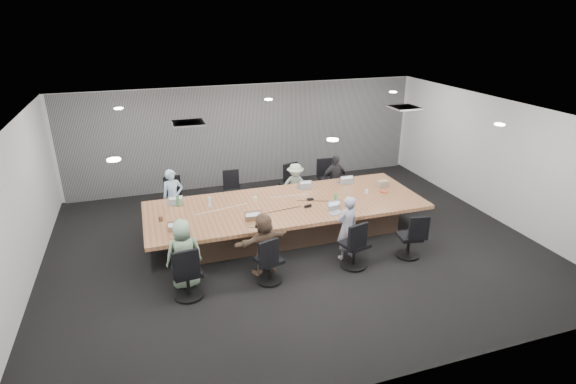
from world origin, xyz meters
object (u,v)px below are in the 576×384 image
object	(u,v)px
chair_0	(173,203)
chair_4	(187,276)
chair_7	(409,240)
bottle_green_left	(178,201)
snack_packet	(384,192)
laptop_4	(180,235)
conference_table	(287,218)
laptop_0	(175,203)
chair_3	(329,182)
laptop_5	(256,224)
person_3	(334,179)
person_2	(295,186)
laptop_2	(303,187)
person_4	(184,254)
laptop_3	(344,182)
canvas_bag	(383,184)
laptop_6	(336,213)
person_6	(347,228)
person_5	(264,244)
stapler	(308,206)
person_0	(173,197)
bottle_green_right	(335,199)
chair_2	(291,188)
bottle_clear	(210,202)
chair_6	(354,248)
chair_5	(269,264)
chair_1	(234,195)

from	to	relation	value
chair_0	chair_4	distance (m)	3.40
chair_7	bottle_green_left	bearing A→B (deg)	161.90
snack_packet	laptop_4	bearing A→B (deg)	-171.43
conference_table	laptop_0	bearing A→B (deg)	160.81
chair_3	chair_7	size ratio (longest dim) A/B	1.11
laptop_5	person_3	bearing A→B (deg)	44.17
chair_0	person_2	xyz separation A→B (m)	(2.97, -0.35, 0.21)
laptop_2	person_4	world-z (taller)	person_4
laptop_3	canvas_bag	world-z (taller)	canvas_bag
chair_3	person_3	bearing A→B (deg)	97.90
person_3	chair_0	bearing A→B (deg)	169.87
person_2	bottle_green_left	bearing A→B (deg)	-156.70
laptop_6	person_6	bearing A→B (deg)	-97.73
person_5	snack_packet	world-z (taller)	person_5
conference_table	laptop_4	size ratio (longest dim) A/B	16.76
chair_4	stapler	size ratio (longest dim) A/B	5.09
conference_table	laptop_2	size ratio (longest dim) A/B	20.48
person_0	bottle_green_right	size ratio (longest dim) A/B	5.96
chair_2	person_6	bearing A→B (deg)	76.24
laptop_0	stapler	size ratio (longest dim) A/B	1.83
chair_2	laptop_3	distance (m)	1.44
chair_2	bottle_clear	size ratio (longest dim) A/B	3.47
chair_6	laptop_5	size ratio (longest dim) A/B	2.36
chair_6	laptop_5	xyz separation A→B (m)	(-1.70, 0.90, 0.35)
laptop_4	laptop_5	world-z (taller)	same
chair_4	laptop_5	xyz separation A→B (m)	(1.46, 0.90, 0.34)
chair_5	canvas_bag	size ratio (longest dim) A/B	2.78
person_5	laptop_6	world-z (taller)	person_5
conference_table	person_6	bearing A→B (deg)	-59.00
laptop_4	person_6	xyz separation A→B (m)	(3.16, -0.55, -0.08)
person_4	person_5	world-z (taller)	person_4
chair_0	chair_6	xyz separation A→B (m)	(3.11, -3.40, 0.03)
conference_table	laptop_5	distance (m)	1.25
laptop_2	person_5	size ratio (longest dim) A/B	0.24
chair_2	chair_0	bearing A→B (deg)	-16.40
canvas_bag	chair_1	bearing A→B (deg)	156.52
laptop_6	canvas_bag	distance (m)	1.99
chair_6	stapler	bearing A→B (deg)	93.12
chair_6	chair_0	bearing A→B (deg)	117.47
chair_3	bottle_green_right	bearing A→B (deg)	78.14
chair_0	canvas_bag	distance (m)	5.03
chair_3	snack_packet	size ratio (longest dim) A/B	5.01
chair_4	person_4	distance (m)	0.42
snack_packet	laptop_3	bearing A→B (deg)	123.65
chair_1	laptop_5	xyz separation A→B (m)	(-0.06, -2.50, 0.38)
conference_table	snack_packet	size ratio (longest dim) A/B	36.51
chair_7	person_6	size ratio (longest dim) A/B	0.56
chair_7	laptop_0	size ratio (longest dim) A/B	2.50
person_2	laptop_5	world-z (taller)	person_2
chair_0	chair_2	xyz separation A→B (m)	(2.97, 0.00, 0.02)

